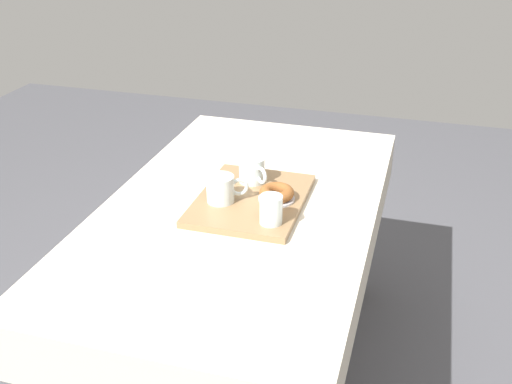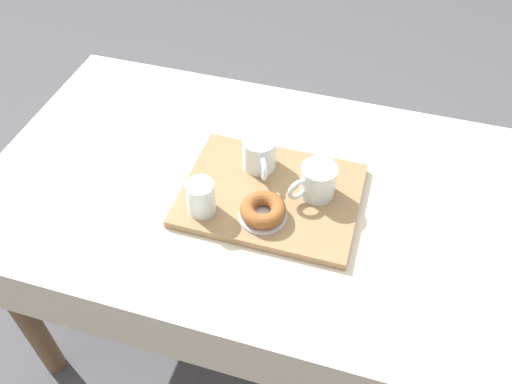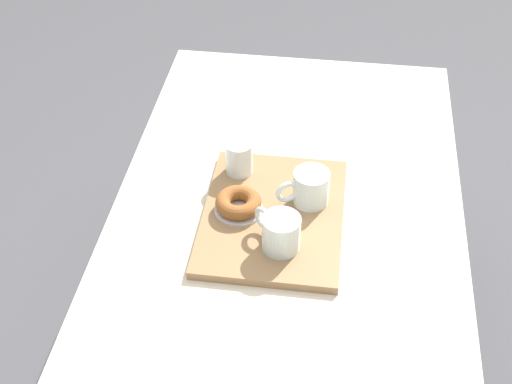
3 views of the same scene
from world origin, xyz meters
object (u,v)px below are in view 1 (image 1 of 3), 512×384
Objects in this scene: dining_table at (242,229)px; donut_plate_left at (277,199)px; serving_tray at (251,200)px; tea_mug_right at (221,190)px; sugar_donut_left at (277,193)px; tea_mug_left at (253,171)px; water_glass_near at (271,211)px.

donut_plate_left is (0.01, -0.11, 0.12)m from dining_table.
donut_plate_left is at bearing -87.68° from serving_tray.
tea_mug_right reaches higher than serving_tray.
sugar_donut_left is (0.00, 0.00, 0.02)m from donut_plate_left.
donut_plate_left is at bearing -82.59° from dining_table.
tea_mug_left is at bearing -18.64° from tea_mug_right.
tea_mug_left reaches higher than sugar_donut_left.
dining_table is 0.20m from tea_mug_left.
tea_mug_right is at bearing 129.17° from dining_table.
donut_plate_left is (0.14, 0.02, -0.03)m from water_glass_near.
serving_tray is at bearing 92.32° from sugar_donut_left.
water_glass_near reaches higher than sugar_donut_left.
tea_mug_left is (0.11, 0.03, 0.05)m from serving_tray.
donut_plate_left is (0.06, -0.16, -0.04)m from tea_mug_right.
tea_mug_right is at bearing 109.03° from donut_plate_left.
serving_tray is 3.96× the size of sugar_donut_left.
sugar_donut_left is at bearing -87.68° from serving_tray.
sugar_donut_left is (0.14, 0.02, -0.01)m from water_glass_near.
dining_table is 0.24m from water_glass_near.
tea_mug_left is at bearing 46.36° from donut_plate_left.
sugar_donut_left is at bearing -133.64° from tea_mug_left.
serving_tray is 0.08m from donut_plate_left.
serving_tray is 3.75× the size of donut_plate_left.
tea_mug_left reaches higher than donut_plate_left.
dining_table is at bearing -50.83° from tea_mug_right.
donut_plate_left is at bearing 8.08° from water_glass_near.
water_glass_near is at bearing -152.45° from tea_mug_left.
sugar_donut_left reaches higher than dining_table.
sugar_donut_left is (0.01, -0.11, 0.14)m from dining_table.
serving_tray is 3.88× the size of tea_mug_left.
water_glass_near is (-0.14, -0.10, 0.05)m from serving_tray.
sugar_donut_left is (-0.10, -0.11, -0.01)m from tea_mug_left.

